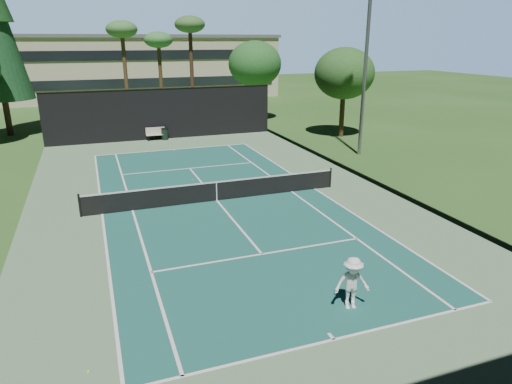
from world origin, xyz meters
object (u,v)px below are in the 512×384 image
at_px(tennis_ball_c, 192,180).
at_px(tennis_ball_b, 128,202).
at_px(trash_bin, 165,134).
at_px(tennis_ball_a, 88,372).
at_px(tennis_net, 217,190).
at_px(park_bench, 156,133).
at_px(player, 352,283).
at_px(tennis_ball_d, 74,186).

bearing_deg(tennis_ball_c, tennis_ball_b, -145.75).
distance_m(tennis_ball_b, trash_bin, 14.94).
bearing_deg(tennis_ball_c, tennis_ball_a, -111.50).
xyz_separation_m(tennis_net, park_bench, (-0.74, 15.74, -0.01)).
height_order(player, tennis_ball_c, player).
bearing_deg(tennis_ball_a, park_bench, 78.36).
height_order(tennis_ball_b, park_bench, park_bench).
height_order(tennis_ball_a, park_bench, park_bench).
distance_m(tennis_net, tennis_ball_a, 12.63).
height_order(tennis_ball_b, tennis_ball_d, tennis_ball_d).
height_order(tennis_ball_a, tennis_ball_c, tennis_ball_a).
height_order(tennis_net, trash_bin, tennis_net).
height_order(player, park_bench, player).
bearing_deg(tennis_net, park_bench, 92.68).
height_order(tennis_net, park_bench, tennis_net).
bearing_deg(tennis_ball_d, player, -62.77).
distance_m(tennis_ball_d, park_bench, 12.41).
xyz_separation_m(tennis_ball_b, trash_bin, (4.19, 14.33, 0.45)).
bearing_deg(trash_bin, tennis_ball_d, -122.08).
distance_m(park_bench, trash_bin, 0.72).
height_order(tennis_ball_a, tennis_ball_b, tennis_ball_a).
distance_m(player, park_bench, 26.47).
bearing_deg(tennis_ball_d, trash_bin, 57.92).
xyz_separation_m(player, tennis_ball_b, (-5.47, 11.94, -0.80)).
bearing_deg(park_bench, tennis_ball_d, -119.02).
height_order(tennis_ball_a, tennis_ball_d, tennis_ball_d).
relative_size(tennis_net, tennis_ball_a, 171.65).
bearing_deg(tennis_ball_a, player, 2.37).
bearing_deg(tennis_ball_b, tennis_ball_c, 34.25).
bearing_deg(tennis_ball_b, tennis_ball_d, 125.06).
bearing_deg(trash_bin, player, -87.22).
xyz_separation_m(tennis_ball_b, park_bench, (3.48, 14.45, 0.52)).
xyz_separation_m(tennis_ball_d, park_bench, (6.02, 10.84, 0.51)).
distance_m(tennis_ball_b, park_bench, 14.87).
xyz_separation_m(tennis_ball_a, tennis_ball_c, (5.86, 14.87, -0.01)).
bearing_deg(tennis_ball_a, tennis_ball_d, 91.87).
height_order(player, tennis_ball_d, player).
height_order(tennis_ball_c, park_bench, park_bench).
relative_size(player, tennis_ball_c, 28.28).
height_order(tennis_net, tennis_ball_a, tennis_net).
distance_m(player, tennis_ball_b, 13.16).
distance_m(tennis_ball_b, tennis_ball_c, 4.65).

